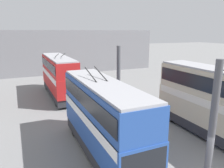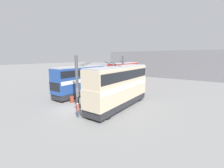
% 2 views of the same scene
% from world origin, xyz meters
% --- Properties ---
extents(depot_back_wall, '(0.50, 36.00, 8.05)m').
position_xyz_m(depot_back_wall, '(34.44, 0.00, 4.02)').
color(depot_back_wall, slate).
rests_on(depot_back_wall, ground_plane).
extents(support_column_near, '(0.67, 0.67, 6.52)m').
position_xyz_m(support_column_near, '(1.15, 0.00, 3.13)').
color(support_column_near, '#4C4C51').
rests_on(support_column_near, ground_plane).
extents(support_column_far, '(0.67, 0.67, 6.52)m').
position_xyz_m(support_column_far, '(12.25, 0.00, 3.13)').
color(support_column_far, '#4C4C51').
rests_on(support_column_far, ground_plane).
extents(bus_left_far, '(10.89, 2.54, 5.84)m').
position_xyz_m(bus_left_far, '(4.27, -4.22, 2.96)').
color(bus_left_far, black).
rests_on(bus_left_far, ground_plane).
extents(bus_right_mid, '(9.77, 2.54, 5.44)m').
position_xyz_m(bus_right_mid, '(5.71, 4.22, 2.74)').
color(bus_right_mid, black).
rests_on(bus_right_mid, ground_plane).
extents(bus_right_far, '(10.67, 2.54, 5.51)m').
position_xyz_m(bus_right_far, '(20.14, 4.22, 2.78)').
color(bus_right_far, black).
rests_on(bus_right_far, ground_plane).
extents(person_aisle_midway, '(0.40, 0.48, 1.71)m').
position_xyz_m(person_aisle_midway, '(9.24, -0.64, 0.91)').
color(person_aisle_midway, '#473D33').
rests_on(person_aisle_midway, ground_plane).
extents(person_by_right_row, '(0.34, 0.47, 1.54)m').
position_xyz_m(person_by_right_row, '(6.46, 2.11, 0.81)').
color(person_by_right_row, '#473D33').
rests_on(person_by_right_row, ground_plane).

